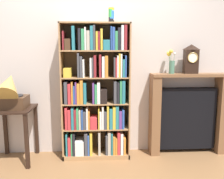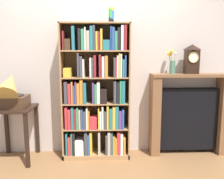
{
  "view_description": "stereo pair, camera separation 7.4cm",
  "coord_description": "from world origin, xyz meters",
  "px_view_note": "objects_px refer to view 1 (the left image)",
  "views": [
    {
      "loc": [
        0.04,
        -2.95,
        1.42
      ],
      "look_at": [
        0.21,
        0.13,
        0.93
      ],
      "focal_mm": 37.49,
      "sensor_mm": 36.0,
      "label": 1
    },
    {
      "loc": [
        0.11,
        -2.95,
        1.42
      ],
      "look_at": [
        0.21,
        0.13,
        0.93
      ],
      "focal_mm": 37.49,
      "sensor_mm": 36.0,
      "label": 2
    }
  ],
  "objects_px": {
    "mantel_clock": "(191,59)",
    "side_table_left": "(15,122)",
    "gramophone": "(11,92)",
    "bookshelf": "(96,97)",
    "cup_stack": "(111,16)",
    "fireplace_mantel": "(187,114)",
    "flower_vase": "(171,63)"
  },
  "relations": [
    {
      "from": "bookshelf",
      "to": "flower_vase",
      "type": "distance_m",
      "value": 1.11
    },
    {
      "from": "cup_stack",
      "to": "gramophone",
      "type": "height_order",
      "value": "cup_stack"
    },
    {
      "from": "side_table_left",
      "to": "mantel_clock",
      "type": "distance_m",
      "value": 2.48
    },
    {
      "from": "bookshelf",
      "to": "side_table_left",
      "type": "xyz_separation_m",
      "value": [
        -1.06,
        -0.08,
        -0.3
      ]
    },
    {
      "from": "cup_stack",
      "to": "flower_vase",
      "type": "relative_size",
      "value": 0.59
    },
    {
      "from": "side_table_left",
      "to": "mantel_clock",
      "type": "xyz_separation_m",
      "value": [
        2.34,
        0.13,
        0.8
      ]
    },
    {
      "from": "side_table_left",
      "to": "mantel_clock",
      "type": "height_order",
      "value": "mantel_clock"
    },
    {
      "from": "side_table_left",
      "to": "flower_vase",
      "type": "bearing_deg",
      "value": 3.79
    },
    {
      "from": "fireplace_mantel",
      "to": "flower_vase",
      "type": "height_order",
      "value": "flower_vase"
    },
    {
      "from": "cup_stack",
      "to": "side_table_left",
      "type": "height_order",
      "value": "cup_stack"
    },
    {
      "from": "mantel_clock",
      "to": "side_table_left",
      "type": "bearing_deg",
      "value": -176.83
    },
    {
      "from": "gramophone",
      "to": "flower_vase",
      "type": "height_order",
      "value": "flower_vase"
    },
    {
      "from": "bookshelf",
      "to": "flower_vase",
      "type": "relative_size",
      "value": 5.52
    },
    {
      "from": "cup_stack",
      "to": "side_table_left",
      "type": "relative_size",
      "value": 0.27
    },
    {
      "from": "bookshelf",
      "to": "cup_stack",
      "type": "height_order",
      "value": "cup_stack"
    },
    {
      "from": "side_table_left",
      "to": "gramophone",
      "type": "distance_m",
      "value": 0.41
    },
    {
      "from": "mantel_clock",
      "to": "fireplace_mantel",
      "type": "bearing_deg",
      "value": 93.08
    },
    {
      "from": "fireplace_mantel",
      "to": "bookshelf",
      "type": "bearing_deg",
      "value": -176.96
    },
    {
      "from": "cup_stack",
      "to": "fireplace_mantel",
      "type": "xyz_separation_m",
      "value": [
        1.08,
        0.05,
        -1.33
      ]
    },
    {
      "from": "gramophone",
      "to": "fireplace_mantel",
      "type": "height_order",
      "value": "gramophone"
    },
    {
      "from": "side_table_left",
      "to": "flower_vase",
      "type": "relative_size",
      "value": 2.21
    },
    {
      "from": "side_table_left",
      "to": "mantel_clock",
      "type": "relative_size",
      "value": 1.82
    },
    {
      "from": "cup_stack",
      "to": "fireplace_mantel",
      "type": "distance_m",
      "value": 1.71
    },
    {
      "from": "bookshelf",
      "to": "gramophone",
      "type": "distance_m",
      "value": 1.07
    },
    {
      "from": "bookshelf",
      "to": "mantel_clock",
      "type": "bearing_deg",
      "value": 2.01
    },
    {
      "from": "gramophone",
      "to": "flower_vase",
      "type": "xyz_separation_m",
      "value": [
        2.07,
        0.2,
        0.35
      ]
    },
    {
      "from": "fireplace_mantel",
      "to": "mantel_clock",
      "type": "bearing_deg",
      "value": -86.92
    },
    {
      "from": "cup_stack",
      "to": "mantel_clock",
      "type": "height_order",
      "value": "cup_stack"
    },
    {
      "from": "gramophone",
      "to": "mantel_clock",
      "type": "relative_size",
      "value": 1.33
    },
    {
      "from": "gramophone",
      "to": "fireplace_mantel",
      "type": "distance_m",
      "value": 2.38
    },
    {
      "from": "mantel_clock",
      "to": "bookshelf",
      "type": "bearing_deg",
      "value": -177.99
    },
    {
      "from": "fireplace_mantel",
      "to": "mantel_clock",
      "type": "relative_size",
      "value": 2.89
    }
  ]
}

